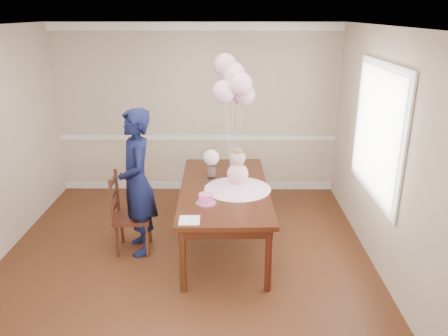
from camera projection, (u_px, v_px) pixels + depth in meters
floor at (184, 270)px, 5.08m from camera, size 4.50×5.00×0.00m
ceiling at (175, 27)px, 4.17m from camera, size 4.50×5.00×0.02m
wall_back at (197, 110)px, 6.98m from camera, size 4.50×0.02×2.70m
wall_front at (129, 316)px, 2.27m from camera, size 4.50×0.02×2.70m
wall_right at (393, 162)px, 4.60m from camera, size 0.02×5.00×2.70m
chair_rail_trim at (197, 138)px, 7.12m from camera, size 4.50×0.02×0.07m
crown_molding at (195, 26)px, 6.53m from camera, size 4.50×0.02×0.12m
baseboard_trim at (198, 185)px, 7.40m from camera, size 4.50×0.02×0.12m
window_frame at (378, 131)px, 5.00m from camera, size 0.02×1.66×1.56m
window_blinds at (376, 131)px, 5.00m from camera, size 0.01×1.50×1.40m
dining_table_top at (224, 189)px, 5.38m from camera, size 1.13×2.17×0.05m
table_apron at (224, 195)px, 5.41m from camera, size 1.02×2.06×0.11m
table_leg_fl at (183, 261)px, 4.59m from camera, size 0.08×0.08×0.75m
table_leg_fr at (268, 260)px, 4.60m from camera, size 0.08×0.08×0.75m
table_leg_bl at (193, 189)px, 6.44m from camera, size 0.08×0.08×0.75m
table_leg_br at (254, 188)px, 6.46m from camera, size 0.08×0.08×0.75m
baby_skirt at (238, 185)px, 5.31m from camera, size 0.84×0.84×0.11m
baby_torso at (238, 174)px, 5.26m from camera, size 0.26×0.26×0.26m
baby_head at (238, 158)px, 5.19m from camera, size 0.18×0.18×0.18m
baby_hair at (238, 153)px, 5.17m from camera, size 0.13×0.13×0.13m
cake_platter at (206, 203)px, 4.92m from camera, size 0.24×0.24×0.01m
birthday_cake at (206, 198)px, 4.90m from camera, size 0.17×0.17×0.11m
cake_flower_a at (206, 193)px, 4.87m from camera, size 0.03×0.03×0.03m
cake_flower_b at (209, 192)px, 4.89m from camera, size 0.03×0.03×0.03m
rose_vase_near at (211, 172)px, 5.65m from camera, size 0.11×0.11×0.17m
roses_near at (211, 157)px, 5.58m from camera, size 0.20×0.20×0.20m
napkin at (189, 220)px, 4.51m from camera, size 0.22×0.22×0.01m
balloon_weight at (231, 170)px, 5.93m from camera, size 0.04×0.04×0.02m
balloon_a at (224, 92)px, 5.57m from camera, size 0.30×0.30×0.30m
balloon_b at (241, 84)px, 5.48m from camera, size 0.30×0.30×0.30m
balloon_c at (233, 74)px, 5.60m from camera, size 0.30×0.30×0.30m
balloon_d at (225, 65)px, 5.58m from camera, size 0.30×0.30×0.30m
balloon_e at (244, 95)px, 5.67m from camera, size 0.30×0.30×0.30m
balloon_ribbon_a at (228, 138)px, 5.77m from camera, size 0.10×0.01×0.90m
balloon_ribbon_b at (236, 134)px, 5.73m from camera, size 0.11×0.05×1.00m
balloon_ribbon_c at (232, 129)px, 5.79m from camera, size 0.02×0.10×1.11m
balloon_ribbon_d at (228, 125)px, 5.78m from camera, size 0.09×0.11×1.22m
balloon_ribbon_e at (238, 139)px, 5.83m from camera, size 0.15×0.08×0.83m
dining_chair_seat at (133, 217)px, 5.39m from camera, size 0.47×0.47×0.05m
chair_leg_fl at (117, 241)px, 5.29m from camera, size 0.04×0.04×0.43m
chair_leg_fr at (147, 241)px, 5.31m from camera, size 0.04×0.04×0.43m
chair_leg_bl at (122, 228)px, 5.63m from camera, size 0.04×0.04×0.43m
chair_leg_br at (150, 227)px, 5.65m from camera, size 0.04×0.04×0.43m
chair_back_post_l at (112, 202)px, 5.11m from camera, size 0.04×0.04×0.56m
chair_back_post_r at (117, 190)px, 5.45m from camera, size 0.04×0.04×0.56m
chair_slat_low at (115, 205)px, 5.32m from camera, size 0.06×0.40×0.05m
chair_slat_mid at (114, 193)px, 5.27m from camera, size 0.06×0.40×0.05m
chair_slat_top at (113, 181)px, 5.21m from camera, size 0.06×0.40×0.05m
woman at (137, 183)px, 5.24m from camera, size 0.62×0.76×1.81m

